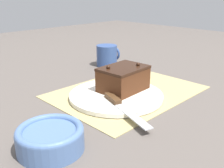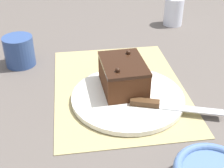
# 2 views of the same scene
# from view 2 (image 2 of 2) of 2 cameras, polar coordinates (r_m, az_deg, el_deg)

# --- Properties ---
(ground_plane) EXTENTS (3.00, 3.00, 0.00)m
(ground_plane) POSITION_cam_2_polar(r_m,az_deg,el_deg) (0.84, 1.26, -0.63)
(ground_plane) COLOR #544C47
(placemat_woven) EXTENTS (0.46, 0.34, 0.00)m
(placemat_woven) POSITION_cam_2_polar(r_m,az_deg,el_deg) (0.83, 1.26, -0.52)
(placemat_woven) COLOR tan
(placemat_woven) RESTS_ON ground_plane
(cake_plate) EXTENTS (0.28, 0.28, 0.01)m
(cake_plate) POSITION_cam_2_polar(r_m,az_deg,el_deg) (0.78, 2.88, -2.44)
(cake_plate) COLOR white
(cake_plate) RESTS_ON placemat_woven
(chocolate_cake) EXTENTS (0.15, 0.11, 0.08)m
(chocolate_cake) POSITION_cam_2_polar(r_m,az_deg,el_deg) (0.79, 2.03, 1.65)
(chocolate_cake) COLOR #472614
(chocolate_cake) RESTS_ON cake_plate
(serving_knife) EXTENTS (0.09, 0.21, 0.01)m
(serving_knife) POSITION_cam_2_polar(r_m,az_deg,el_deg) (0.74, 8.81, -3.80)
(serving_knife) COLOR #472D19
(serving_knife) RESTS_ON cake_plate
(drinking_glass) EXTENTS (0.07, 0.07, 0.10)m
(drinking_glass) POSITION_cam_2_polar(r_m,az_deg,el_deg) (1.24, 11.20, 12.88)
(drinking_glass) COLOR white
(drinking_glass) RESTS_ON ground_plane
(coffee_mug) EXTENTS (0.10, 0.09, 0.09)m
(coffee_mug) POSITION_cam_2_polar(r_m,az_deg,el_deg) (0.97, -16.59, 5.86)
(coffee_mug) COLOR navy
(coffee_mug) RESTS_ON ground_plane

